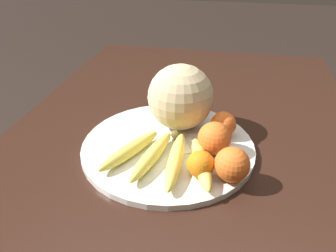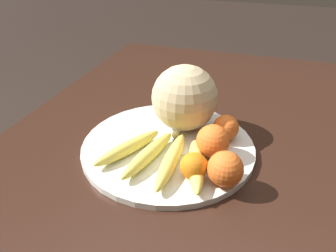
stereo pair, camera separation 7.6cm
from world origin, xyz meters
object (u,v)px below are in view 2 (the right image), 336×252
at_px(banana_bunch, 161,156).
at_px(orange_front_left, 225,169).
at_px(fruit_bowl, 168,146).
at_px(produce_tag, 182,147).
at_px(orange_mid_center, 226,128).
at_px(kitchen_table, 181,178).
at_px(orange_front_right, 213,141).
at_px(melon, 185,98).
at_px(orange_back_left, 194,166).

relative_size(banana_bunch, orange_front_left, 3.55).
distance_m(fruit_bowl, produce_tag, 0.04).
height_order(banana_bunch, orange_front_left, orange_front_left).
height_order(fruit_bowl, produce_tag, produce_tag).
bearing_deg(orange_front_left, banana_bunch, 79.58).
height_order(banana_bunch, produce_tag, banana_bunch).
height_order(fruit_bowl, orange_front_left, orange_front_left).
relative_size(orange_front_left, orange_mid_center, 1.15).
bearing_deg(orange_mid_center, orange_front_left, -171.12).
relative_size(kitchen_table, orange_mid_center, 24.00).
height_order(kitchen_table, produce_tag, produce_tag).
height_order(orange_mid_center, produce_tag, orange_mid_center).
distance_m(orange_front_right, produce_tag, 0.08).
xyz_separation_m(melon, orange_mid_center, (-0.03, -0.11, -0.05)).
height_order(banana_bunch, orange_mid_center, orange_mid_center).
xyz_separation_m(fruit_bowl, orange_front_left, (-0.10, -0.15, 0.04)).
bearing_deg(banana_bunch, fruit_bowl, -168.45).
relative_size(fruit_bowl, orange_back_left, 7.13).
xyz_separation_m(melon, orange_front_right, (-0.10, -0.09, -0.04)).
xyz_separation_m(kitchen_table, orange_front_right, (-0.02, -0.08, 0.14)).
height_order(orange_front_left, orange_front_right, orange_front_right).
relative_size(orange_front_left, orange_front_right, 0.96).
bearing_deg(orange_mid_center, banana_bunch, 139.52).
xyz_separation_m(kitchen_table, fruit_bowl, (-0.01, 0.03, 0.10)).
bearing_deg(orange_front_right, orange_back_left, 167.01).
relative_size(banana_bunch, orange_back_left, 4.47).
bearing_deg(orange_front_right, produce_tag, 83.22).
bearing_deg(melon, orange_front_left, -144.25).
xyz_separation_m(fruit_bowl, orange_back_left, (-0.10, -0.09, 0.04)).
relative_size(banana_bunch, orange_mid_center, 4.09).
relative_size(kitchen_table, banana_bunch, 5.87).
xyz_separation_m(orange_front_left, orange_back_left, (-0.00, 0.06, -0.01)).
bearing_deg(fruit_bowl, kitchen_table, -77.80).
height_order(kitchen_table, orange_back_left, orange_back_left).
height_order(orange_mid_center, orange_back_left, orange_mid_center).
xyz_separation_m(orange_front_right, orange_mid_center, (0.08, -0.02, -0.01)).
distance_m(kitchen_table, orange_front_left, 0.21).
distance_m(orange_mid_center, produce_tag, 0.12).
bearing_deg(produce_tag, orange_back_left, -178.89).
relative_size(fruit_bowl, banana_bunch, 1.60).
distance_m(kitchen_table, fruit_bowl, 0.10).
xyz_separation_m(melon, banana_bunch, (-0.16, 0.01, -0.07)).
bearing_deg(fruit_bowl, produce_tag, -94.84).
xyz_separation_m(banana_bunch, orange_front_left, (-0.03, -0.14, 0.02)).
bearing_deg(orange_back_left, fruit_bowl, 41.16).
xyz_separation_m(banana_bunch, produce_tag, (0.07, -0.03, -0.01)).
bearing_deg(orange_front_right, banana_bunch, 121.38).
relative_size(fruit_bowl, melon, 2.49).
height_order(melon, banana_bunch, melon).
height_order(banana_bunch, orange_back_left, orange_back_left).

